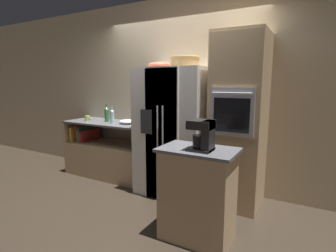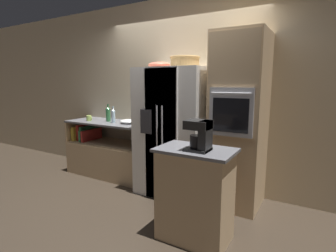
{
  "view_description": "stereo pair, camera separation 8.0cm",
  "coord_description": "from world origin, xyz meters",
  "px_view_note": "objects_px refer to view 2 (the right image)",
  "views": [
    {
      "loc": [
        1.78,
        -3.16,
        1.56
      ],
      "look_at": [
        0.06,
        -0.05,
        0.96
      ],
      "focal_mm": 28.0,
      "sensor_mm": 36.0,
      "label": 1
    },
    {
      "loc": [
        1.85,
        -3.12,
        1.56
      ],
      "look_at": [
        0.06,
        -0.05,
        0.96
      ],
      "focal_mm": 28.0,
      "sensor_mm": 36.0,
      "label": 2
    }
  ],
  "objects_px": {
    "wall_oven": "(239,122)",
    "wicker_basket": "(185,61)",
    "bottle_tall": "(108,114)",
    "fruit_bowl": "(159,65)",
    "mug": "(89,118)",
    "refrigerator": "(175,132)",
    "coffee_maker": "(200,135)",
    "mixing_bowl": "(128,121)",
    "bottle_short": "(113,116)"
  },
  "relations": [
    {
      "from": "fruit_bowl",
      "to": "refrigerator",
      "type": "bearing_deg",
      "value": 9.19
    },
    {
      "from": "mixing_bowl",
      "to": "coffee_maker",
      "type": "xyz_separation_m",
      "value": [
        1.7,
        -1.06,
        0.14
      ]
    },
    {
      "from": "wicker_basket",
      "to": "fruit_bowl",
      "type": "height_order",
      "value": "wicker_basket"
    },
    {
      "from": "wall_oven",
      "to": "wicker_basket",
      "type": "relative_size",
      "value": 5.48
    },
    {
      "from": "fruit_bowl",
      "to": "mug",
      "type": "xyz_separation_m",
      "value": [
        -1.42,
        0.01,
        -0.84
      ]
    },
    {
      "from": "fruit_bowl",
      "to": "bottle_tall",
      "type": "relative_size",
      "value": 1.07
    },
    {
      "from": "bottle_tall",
      "to": "mug",
      "type": "xyz_separation_m",
      "value": [
        -0.33,
        -0.11,
        -0.08
      ]
    },
    {
      "from": "wicker_basket",
      "to": "mixing_bowl",
      "type": "xyz_separation_m",
      "value": [
        -1.05,
        0.11,
        -0.88
      ]
    },
    {
      "from": "fruit_bowl",
      "to": "wall_oven",
      "type": "bearing_deg",
      "value": 4.67
    },
    {
      "from": "wicker_basket",
      "to": "bottle_tall",
      "type": "bearing_deg",
      "value": 175.6
    },
    {
      "from": "fruit_bowl",
      "to": "coffee_maker",
      "type": "distance_m",
      "value": 1.57
    },
    {
      "from": "mixing_bowl",
      "to": "bottle_tall",
      "type": "bearing_deg",
      "value": 178.93
    },
    {
      "from": "wall_oven",
      "to": "refrigerator",
      "type": "bearing_deg",
      "value": -176.52
    },
    {
      "from": "bottle_short",
      "to": "coffee_maker",
      "type": "distance_m",
      "value": 2.17
    },
    {
      "from": "bottle_short",
      "to": "wicker_basket",
      "type": "bearing_deg",
      "value": -1.39
    },
    {
      "from": "bottle_short",
      "to": "fruit_bowl",
      "type": "bearing_deg",
      "value": -2.39
    },
    {
      "from": "fruit_bowl",
      "to": "mug",
      "type": "height_order",
      "value": "fruit_bowl"
    },
    {
      "from": "wicker_basket",
      "to": "bottle_short",
      "type": "relative_size",
      "value": 1.47
    },
    {
      "from": "mug",
      "to": "bottle_tall",
      "type": "bearing_deg",
      "value": 19.18
    },
    {
      "from": "bottle_short",
      "to": "wall_oven",
      "type": "bearing_deg",
      "value": 1.49
    },
    {
      "from": "wall_oven",
      "to": "mug",
      "type": "relative_size",
      "value": 18.3
    },
    {
      "from": "mug",
      "to": "mixing_bowl",
      "type": "relative_size",
      "value": 0.45
    },
    {
      "from": "mixing_bowl",
      "to": "coffee_maker",
      "type": "relative_size",
      "value": 0.91
    },
    {
      "from": "fruit_bowl",
      "to": "bottle_tall",
      "type": "height_order",
      "value": "fruit_bowl"
    },
    {
      "from": "bottle_short",
      "to": "coffee_maker",
      "type": "xyz_separation_m",
      "value": [
        1.94,
        -0.98,
        0.06
      ]
    },
    {
      "from": "mug",
      "to": "coffee_maker",
      "type": "height_order",
      "value": "coffee_maker"
    },
    {
      "from": "wall_oven",
      "to": "fruit_bowl",
      "type": "xyz_separation_m",
      "value": [
        -1.1,
        -0.09,
        0.72
      ]
    },
    {
      "from": "bottle_tall",
      "to": "coffee_maker",
      "type": "distance_m",
      "value": 2.38
    },
    {
      "from": "wicker_basket",
      "to": "bottle_short",
      "type": "xyz_separation_m",
      "value": [
        -1.29,
        0.03,
        -0.8
      ]
    },
    {
      "from": "bottle_tall",
      "to": "mug",
      "type": "bearing_deg",
      "value": -160.82
    },
    {
      "from": "mixing_bowl",
      "to": "coffee_maker",
      "type": "distance_m",
      "value": 2.0
    },
    {
      "from": "refrigerator",
      "to": "wicker_basket",
      "type": "xyz_separation_m",
      "value": [
        0.16,
        -0.03,
        0.95
      ]
    },
    {
      "from": "refrigerator",
      "to": "mixing_bowl",
      "type": "distance_m",
      "value": 0.89
    },
    {
      "from": "coffee_maker",
      "to": "bottle_short",
      "type": "bearing_deg",
      "value": 153.12
    },
    {
      "from": "fruit_bowl",
      "to": "wicker_basket",
      "type": "bearing_deg",
      "value": 0.92
    },
    {
      "from": "bottle_tall",
      "to": "bottle_short",
      "type": "distance_m",
      "value": 0.2
    },
    {
      "from": "coffee_maker",
      "to": "wall_oven",
      "type": "bearing_deg",
      "value": 86.43
    },
    {
      "from": "wall_oven",
      "to": "fruit_bowl",
      "type": "distance_m",
      "value": 1.32
    },
    {
      "from": "refrigerator",
      "to": "fruit_bowl",
      "type": "bearing_deg",
      "value": -170.81
    },
    {
      "from": "wall_oven",
      "to": "coffee_maker",
      "type": "bearing_deg",
      "value": -93.57
    },
    {
      "from": "wall_oven",
      "to": "bottle_tall",
      "type": "height_order",
      "value": "wall_oven"
    },
    {
      "from": "bottle_tall",
      "to": "mixing_bowl",
      "type": "height_order",
      "value": "bottle_tall"
    },
    {
      "from": "mixing_bowl",
      "to": "wall_oven",
      "type": "bearing_deg",
      "value": -0.73
    },
    {
      "from": "wicker_basket",
      "to": "bottle_tall",
      "type": "distance_m",
      "value": 1.68
    },
    {
      "from": "refrigerator",
      "to": "wall_oven",
      "type": "xyz_separation_m",
      "value": [
        0.87,
        0.05,
        0.2
      ]
    },
    {
      "from": "wicker_basket",
      "to": "mug",
      "type": "distance_m",
      "value": 2.01
    },
    {
      "from": "bottle_tall",
      "to": "bottle_short",
      "type": "height_order",
      "value": "bottle_tall"
    },
    {
      "from": "fruit_bowl",
      "to": "coffee_maker",
      "type": "relative_size",
      "value": 1.08
    },
    {
      "from": "fruit_bowl",
      "to": "bottle_tall",
      "type": "distance_m",
      "value": 1.33
    },
    {
      "from": "wall_oven",
      "to": "mug",
      "type": "distance_m",
      "value": 2.52
    }
  ]
}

